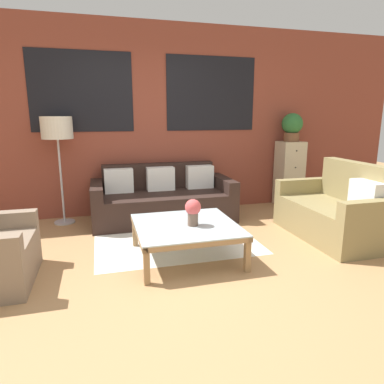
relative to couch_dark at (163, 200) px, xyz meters
The scene contains 10 objects.
ground_plane 1.98m from the couch_dark, 92.41° to the right, with size 16.00×16.00×0.00m, color #AD7F51.
wall_back_brick 1.23m from the couch_dark, 99.64° to the left, with size 8.40×0.09×2.80m.
rug 0.84m from the couch_dark, 91.37° to the right, with size 1.89×1.62×0.00m.
couch_dark is the anchor object (origin of this frame).
settee_vintage 2.32m from the couch_dark, 34.05° to the right, with size 0.80×1.42×0.92m.
coffee_table 1.43m from the couch_dark, 90.76° to the right, with size 1.04×1.04×0.37m.
floor_lamp 1.70m from the couch_dark, behind, with size 0.41×0.41×1.47m.
drawer_cabinet 2.20m from the couch_dark, ahead, with size 0.39×0.37×1.06m.
potted_plant 2.41m from the couch_dark, ahead, with size 0.33×0.33×0.45m.
flower_vase 1.51m from the couch_dark, 88.44° to the right, with size 0.16×0.16×0.28m.
Camera 1 is at (-0.77, -2.78, 1.48)m, focal length 32.00 mm.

